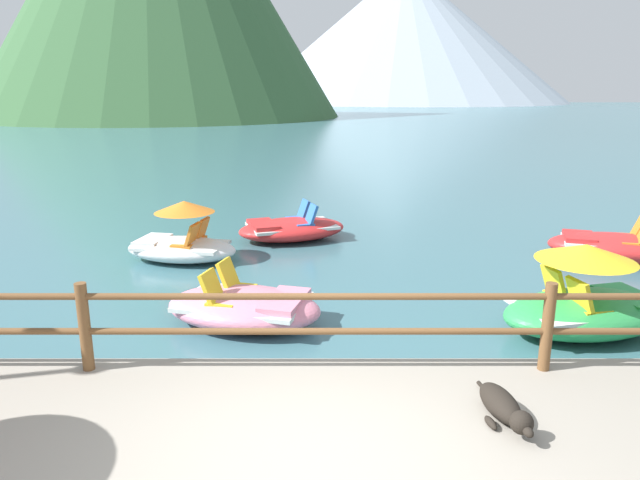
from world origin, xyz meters
TOP-DOWN VIEW (x-y plane):
  - ground_plane at (0.00, 40.00)m, footprint 200.00×200.00m
  - dock_railing at (-0.00, 1.55)m, footprint 23.92×0.12m
  - dog_resting at (1.67, 0.59)m, footprint 0.42×1.08m
  - pedal_boat_0 at (5.78, 6.84)m, footprint 2.78×1.89m
  - pedal_boat_1 at (-1.02, 3.70)m, footprint 2.51×1.92m
  - pedal_boat_2 at (-2.64, 6.87)m, footprint 2.36×1.60m
  - pedal_boat_3 at (3.67, 3.41)m, footprint 2.66×1.90m
  - pedal_boat_4 at (-0.59, 8.50)m, footprint 2.71×2.11m
  - distant_peak at (19.45, 139.20)m, footprint 75.27×75.27m

SIDE VIEW (x-z plane):
  - ground_plane at x=0.00m, z-range 0.00..0.00m
  - pedal_boat_4 at x=-0.59m, z-range -0.16..0.66m
  - pedal_boat_1 at x=-1.02m, z-range -0.15..0.69m
  - pedal_boat_0 at x=5.78m, z-range -0.15..0.72m
  - pedal_boat_2 at x=-2.64m, z-range -0.20..0.98m
  - pedal_boat_3 at x=3.67m, z-range -0.20..1.06m
  - dog_resting at x=1.67m, z-range 0.39..0.65m
  - dock_railing at x=0.00m, z-range 0.51..1.46m
  - distant_peak at x=19.45m, z-range 0.00..30.59m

